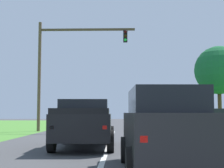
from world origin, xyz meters
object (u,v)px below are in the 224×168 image
at_px(red_suv_near, 166,127).
at_px(traffic_light, 63,59).
at_px(oak_tree_right, 219,70).
at_px(pickup_truck_lead, 85,123).
at_px(crossing_suv_far, 216,119).
at_px(keep_moving_sign, 205,108).

xyz_separation_m(red_suv_near, traffic_light, (-5.52, 17.09, 4.45)).
xyz_separation_m(red_suv_near, oak_tree_right, (8.14, 23.25, 4.32)).
distance_m(pickup_truck_lead, traffic_light, 13.11).
bearing_deg(red_suv_near, oak_tree_right, 70.70).
bearing_deg(crossing_suv_far, traffic_light, -173.49).
relative_size(keep_moving_sign, crossing_suv_far, 0.59).
xyz_separation_m(pickup_truck_lead, keep_moving_sign, (6.76, 7.82, 0.68)).
xyz_separation_m(keep_moving_sign, oak_tree_right, (3.92, 10.28, 3.69)).
height_order(oak_tree_right, crossing_suv_far, oak_tree_right).
distance_m(red_suv_near, pickup_truck_lead, 5.74).
xyz_separation_m(pickup_truck_lead, traffic_light, (-2.97, 11.94, 4.51)).
relative_size(red_suv_near, keep_moving_sign, 1.70).
xyz_separation_m(red_suv_near, keep_moving_sign, (4.22, 12.97, 0.63)).
bearing_deg(pickup_truck_lead, crossing_suv_far, 56.13).
bearing_deg(oak_tree_right, traffic_light, -155.74).
relative_size(traffic_light, crossing_suv_far, 1.89).
bearing_deg(traffic_light, red_suv_near, -72.10).
bearing_deg(red_suv_near, pickup_truck_lead, 116.32).
distance_m(red_suv_near, oak_tree_right, 25.01).
bearing_deg(pickup_truck_lead, traffic_light, 103.98).
relative_size(pickup_truck_lead, traffic_light, 0.65).
xyz_separation_m(pickup_truck_lead, oak_tree_right, (10.69, 18.10, 4.37)).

